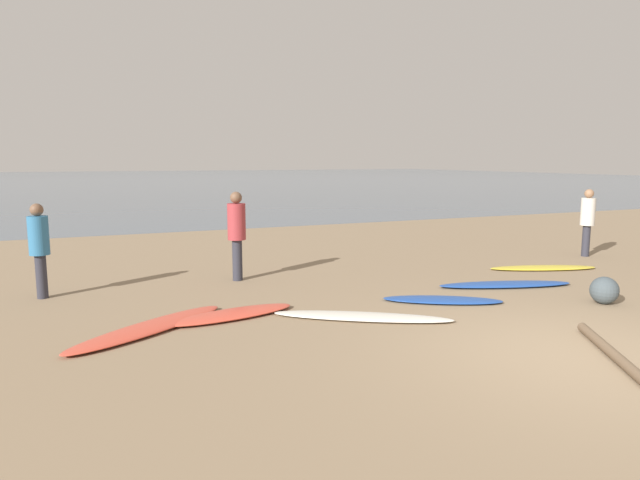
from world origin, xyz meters
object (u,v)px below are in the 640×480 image
object	(u,v)px
person_2	(588,217)
beach_rock_near	(604,290)
person_0	(237,228)
person_1	(39,243)
driftwood_log	(610,351)
surfboard_0	(149,328)
surfboard_4	(505,284)
surfboard_2	(362,317)
surfboard_3	(442,300)
surfboard_1	(231,314)
surfboard_5	(543,268)

from	to	relation	value
person_2	beach_rock_near	size ratio (longest dim) A/B	3.64
person_0	person_1	size ratio (longest dim) A/B	1.07
person_1	driftwood_log	distance (m)	8.72
surfboard_0	person_1	bearing A→B (deg)	84.69
surfboard_4	driftwood_log	world-z (taller)	driftwood_log
surfboard_2	surfboard_3	world-z (taller)	surfboard_2
person_0	person_1	world-z (taller)	person_0
surfboard_0	driftwood_log	bearing A→B (deg)	-67.47
surfboard_0	surfboard_2	size ratio (longest dim) A/B	1.00
person_1	surfboard_2	bearing A→B (deg)	-124.92
surfboard_1	surfboard_3	size ratio (longest dim) A/B	1.05
surfboard_4	person_0	distance (m)	5.17
person_2	person_1	bearing A→B (deg)	-8.75
surfboard_1	surfboard_4	bearing A→B (deg)	-10.96
surfboard_5	person_0	world-z (taller)	person_0
surfboard_4	person_2	bearing A→B (deg)	40.97
surfboard_2	person_1	size ratio (longest dim) A/B	1.65
surfboard_1	person_1	bearing A→B (deg)	126.72
surfboard_4	surfboard_5	bearing A→B (deg)	44.18
surfboard_1	driftwood_log	world-z (taller)	driftwood_log
surfboard_2	person_2	xyz separation A→B (m)	(7.50, 2.66, 0.93)
surfboard_4	person_1	size ratio (longest dim) A/B	1.56
surfboard_0	surfboard_1	bearing A→B (deg)	-25.00
surfboard_2	surfboard_5	size ratio (longest dim) A/B	1.15
person_1	driftwood_log	bearing A→B (deg)	-130.79
surfboard_1	person_1	world-z (taller)	person_1
surfboard_0	surfboard_2	xyz separation A→B (m)	(2.96, -0.65, -0.01)
surfboard_0	person_0	bearing A→B (deg)	19.42
surfboard_0	surfboard_2	distance (m)	3.03
surfboard_0	person_1	distance (m)	3.12
surfboard_2	surfboard_4	bearing A→B (deg)	45.89
surfboard_2	surfboard_0	bearing A→B (deg)	-160.18
surfboard_3	surfboard_4	world-z (taller)	surfboard_4
person_1	driftwood_log	xyz separation A→B (m)	(6.42, -5.84, -0.89)
beach_rock_near	surfboard_4	bearing A→B (deg)	110.84
surfboard_3	person_2	bearing A→B (deg)	50.75
surfboard_5	person_1	bearing A→B (deg)	-169.56
surfboard_4	person_0	world-z (taller)	person_0
surfboard_0	person_0	xyz separation A→B (m)	(1.96, 2.69, 0.97)
person_1	beach_rock_near	world-z (taller)	person_1
person_2	driftwood_log	size ratio (longest dim) A/B	0.82
surfboard_3	surfboard_5	xyz separation A→B (m)	(3.63, 1.45, -0.00)
surfboard_1	person_0	bearing A→B (deg)	61.88
surfboard_2	person_0	size ratio (longest dim) A/B	1.55
surfboard_5	driftwood_log	bearing A→B (deg)	-108.14
surfboard_3	beach_rock_near	size ratio (longest dim) A/B	4.36
surfboard_3	person_0	size ratio (longest dim) A/B	1.13
surfboard_3	surfboard_0	bearing A→B (deg)	-154.33
surfboard_2	surfboard_1	bearing A→B (deg)	-173.36
surfboard_2	surfboard_3	xyz separation A→B (m)	(1.68, 0.36, -0.00)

